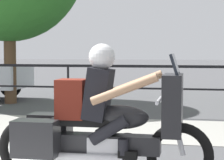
{
  "coord_description": "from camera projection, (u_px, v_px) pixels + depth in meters",
  "views": [
    {
      "loc": [
        2.87,
        -4.58,
        1.49
      ],
      "look_at": [
        1.64,
        1.77,
        1.04
      ],
      "focal_mm": 70.0,
      "sensor_mm": 36.0,
      "label": 1
    }
  ],
  "objects": [
    {
      "name": "fence_railing",
      "position": [
        68.0,
        75.0,
        9.93
      ],
      "size": [
        36.0,
        0.05,
        1.15
      ],
      "color": "black",
      "rests_on": "ground"
    },
    {
      "name": "motorcycle",
      "position": [
        99.0,
        123.0,
        4.79
      ],
      "size": [
        2.43,
        0.76,
        1.56
      ],
      "rotation": [
        0.0,
        0.0,
        0.0
      ],
      "color": "black",
      "rests_on": "ground"
    },
    {
      "name": "sidewalk_band",
      "position": [
        45.0,
        126.0,
        8.47
      ],
      "size": [
        44.0,
        2.4,
        0.01
      ],
      "primitive_type": "cube",
      "color": "#99968E",
      "rests_on": "ground"
    }
  ]
}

